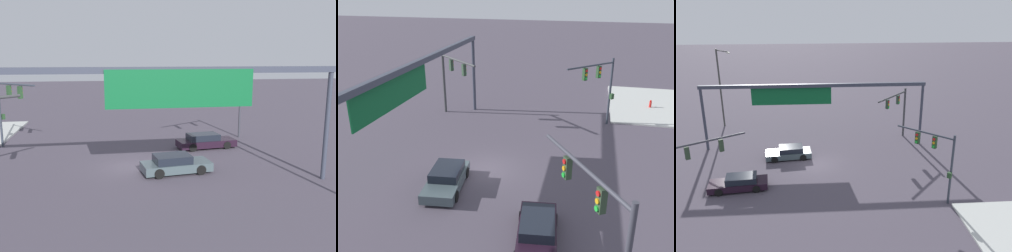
% 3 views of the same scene
% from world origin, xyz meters
% --- Properties ---
extents(ground_plane, '(190.76, 190.76, 0.00)m').
position_xyz_m(ground_plane, '(0.00, 0.00, 0.00)').
color(ground_plane, '#49424F').
extents(sidewalk_corner, '(11.86, 11.38, 0.15)m').
position_xyz_m(sidewalk_corner, '(16.42, -13.72, 0.07)').
color(sidewalk_corner, '#BABEB8').
rests_on(sidewalk_corner, ground).
extents(traffic_signal_near_corner, '(5.29, 3.40, 5.43)m').
position_xyz_m(traffic_signal_near_corner, '(-9.09, -6.84, 3.89)').
color(traffic_signal_near_corner, '#373842').
rests_on(traffic_signal_near_corner, ground).
extents(traffic_signal_opposite_side, '(3.86, 4.37, 5.63)m').
position_xyz_m(traffic_signal_opposite_side, '(9.10, 5.75, 3.96)').
color(traffic_signal_opposite_side, '#3C3E3F').
rests_on(traffic_signal_opposite_side, ground).
extents(traffic_signal_cross_street, '(3.60, 3.77, 5.65)m').
position_xyz_m(traffic_signal_cross_street, '(9.38, -6.85, 3.94)').
color(traffic_signal_cross_street, '#313843').
rests_on(traffic_signal_cross_street, ground).
extents(overhead_sign_gantry, '(22.97, 0.43, 6.85)m').
position_xyz_m(overhead_sign_gantry, '(-0.60, 4.47, 5.74)').
color(overhead_sign_gantry, '#353A49').
rests_on(overhead_sign_gantry, ground).
extents(sedan_car_approaching, '(4.62, 2.39, 1.21)m').
position_xyz_m(sedan_car_approaching, '(-2.59, 1.65, 0.58)').
color(sedan_car_approaching, '#404E53').
rests_on(sedan_car_approaching, ground).
extents(sedan_car_waiting_far, '(4.95, 2.34, 1.21)m').
position_xyz_m(sedan_car_waiting_far, '(-6.29, -4.33, 0.58)').
color(sedan_car_waiting_far, black).
rests_on(sedan_car_waiting_far, ground).
extents(fire_hydrant_on_curb, '(0.33, 0.22, 0.71)m').
position_xyz_m(fire_hydrant_on_curb, '(15.37, -11.78, 0.49)').
color(fire_hydrant_on_curb, red).
rests_on(fire_hydrant_on_curb, sidewalk_corner).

